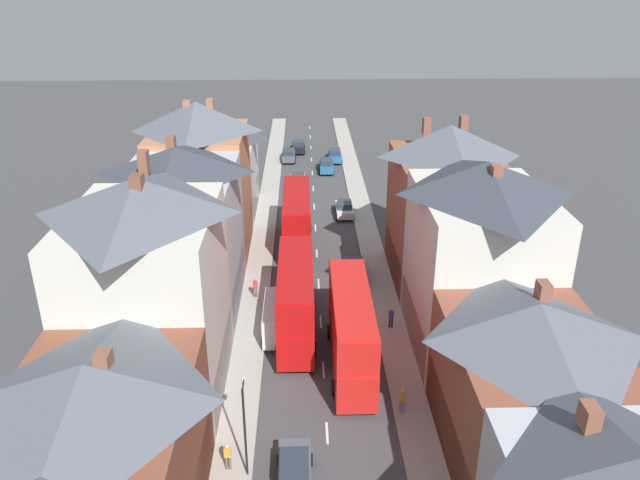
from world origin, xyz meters
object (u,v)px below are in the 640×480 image
at_px(pedestrian_mid_right, 391,316).
at_px(car_far_grey, 344,209).
at_px(car_near_blue, 289,155).
at_px(pedestrian_far_left, 255,287).
at_px(pedestrian_near_right, 228,456).
at_px(car_parked_right_a, 298,181).
at_px(double_decker_bus_far_approaching, 351,329).
at_px(car_mid_black, 326,165).
at_px(street_lamp, 245,424).
at_px(double_decker_bus_mid_street, 297,219).
at_px(delivery_van, 278,317).
at_px(car_mid_white, 298,146).
at_px(car_near_silver, 355,270).
at_px(pedestrian_mid_left, 402,400).
at_px(car_parked_left_a, 335,155).
at_px(car_parked_left_b, 294,472).
at_px(double_decker_bus_lead, 296,297).

bearing_deg(pedestrian_mid_right, car_far_grey, 95.02).
xyz_separation_m(car_near_blue, pedestrian_far_left, (-1.95, -37.75, 0.21)).
bearing_deg(car_far_grey, pedestrian_near_right, -103.11).
distance_m(car_parked_right_a, car_far_grey, 10.41).
bearing_deg(double_decker_bus_far_approaching, car_mid_black, 89.99).
height_order(pedestrian_mid_right, pedestrian_far_left, same).
bearing_deg(pedestrian_far_left, street_lamp, -87.53).
relative_size(double_decker_bus_mid_street, pedestrian_near_right, 6.71).
distance_m(delivery_van, pedestrian_mid_right, 8.17).
relative_size(car_near_blue, pedestrian_near_right, 2.65).
relative_size(car_mid_white, pedestrian_mid_right, 2.74).
height_order(car_near_silver, pedestrian_mid_left, pedestrian_mid_left).
bearing_deg(car_parked_right_a, car_parked_left_a, 65.24).
relative_size(car_parked_left_b, street_lamp, 0.77).
distance_m(car_mid_black, street_lamp, 51.85).
bearing_deg(street_lamp, car_far_grey, 78.50).
relative_size(car_near_blue, street_lamp, 0.77).
distance_m(double_decker_bus_far_approaching, delivery_van, 6.51).
xyz_separation_m(double_decker_bus_mid_street, car_parked_right_a, (0.01, 16.87, -1.96)).
relative_size(car_far_grey, street_lamp, 0.73).
bearing_deg(pedestrian_near_right, car_near_silver, 68.93).
xyz_separation_m(double_decker_bus_far_approaching, car_near_silver, (1.31, 12.48, -2.02)).
relative_size(car_far_grey, pedestrian_mid_right, 2.50).
xyz_separation_m(double_decker_bus_lead, pedestrian_far_left, (-3.24, 4.94, -1.78)).
bearing_deg(car_parked_left_a, car_near_blue, 176.24).
bearing_deg(car_mid_black, car_near_blue, 135.05).
xyz_separation_m(double_decker_bus_lead, pedestrian_near_right, (-3.45, -13.42, -1.78)).
distance_m(car_near_blue, pedestrian_mid_right, 43.27).
relative_size(car_parked_left_b, delivery_van, 0.81).
bearing_deg(pedestrian_far_left, car_near_blue, 87.04).
xyz_separation_m(car_near_silver, pedestrian_mid_right, (1.96, -8.07, 0.23)).
xyz_separation_m(delivery_van, pedestrian_far_left, (-1.95, 5.13, -0.30)).
bearing_deg(car_near_silver, pedestrian_mid_left, -85.56).
relative_size(car_parked_left_b, pedestrian_near_right, 2.63).
bearing_deg(car_far_grey, pedestrian_far_left, -114.93).
bearing_deg(double_decker_bus_lead, pedestrian_mid_right, 1.61).
relative_size(car_parked_left_a, car_mid_white, 0.98).
bearing_deg(delivery_van, pedestrian_far_left, 110.82).
height_order(pedestrian_mid_left, street_lamp, street_lamp).
height_order(car_far_grey, pedestrian_far_left, pedestrian_far_left).
bearing_deg(car_parked_left_a, pedestrian_mid_left, -88.49).
relative_size(car_far_grey, pedestrian_mid_left, 2.50).
bearing_deg(delivery_van, street_lamp, -94.89).
height_order(car_near_blue, delivery_van, delivery_van).
xyz_separation_m(pedestrian_mid_left, pedestrian_far_left, (-9.51, 14.11, 0.00)).
relative_size(double_decker_bus_lead, delivery_van, 2.08).
xyz_separation_m(car_parked_right_a, pedestrian_mid_left, (6.25, -40.83, 0.18)).
distance_m(car_parked_right_a, pedestrian_mid_right, 32.21).
height_order(car_parked_left_b, delivery_van, delivery_van).
bearing_deg(double_decker_bus_mid_street, double_decker_bus_far_approaching, -79.28).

